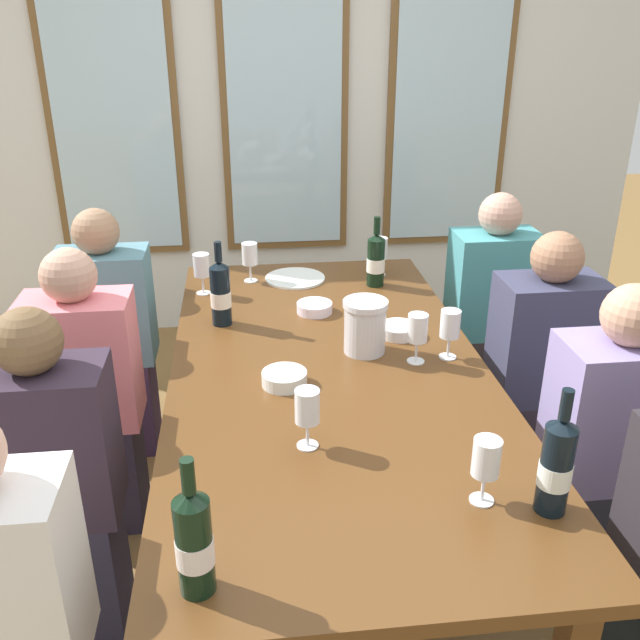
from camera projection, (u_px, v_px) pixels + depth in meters
ground_plane at (329, 542)px, 2.60m from camera, size 12.00×12.00×0.00m
back_wall_with_windows at (284, 85)px, 3.89m from camera, size 4.25×0.10×2.90m
dining_table at (330, 387)px, 2.33m from camera, size 1.05×2.13×0.74m
white_plate_0 at (295, 278)px, 3.07m from camera, size 0.26×0.26×0.01m
metal_pitcher at (365, 326)px, 2.38m from camera, size 0.16×0.16×0.19m
wine_bottle_0 at (221, 293)px, 2.58m from camera, size 0.08×0.08×0.32m
wine_bottle_1 at (194, 542)px, 1.37m from camera, size 0.08×0.08×0.32m
wine_bottle_2 at (556, 465)px, 1.60m from camera, size 0.08×0.08×0.33m
wine_bottle_3 at (376, 260)px, 2.96m from camera, size 0.08×0.08×0.30m
tasting_bowl_0 at (398, 330)px, 2.53m from camera, size 0.14×0.14×0.04m
tasting_bowl_1 at (316, 308)px, 2.72m from camera, size 0.14×0.14×0.04m
tasting_bowl_2 at (284, 378)px, 2.19m from camera, size 0.14×0.14×0.04m
wine_glass_0 at (486, 461)px, 1.63m from camera, size 0.07×0.07×0.17m
wine_glass_1 at (307, 409)px, 1.84m from camera, size 0.07×0.07×0.17m
wine_glass_2 at (380, 250)px, 3.07m from camera, size 0.07×0.07×0.17m
wine_glass_3 at (250, 255)px, 3.00m from camera, size 0.07×0.07×0.17m
wine_glass_4 at (418, 329)px, 2.30m from camera, size 0.07×0.07×0.17m
wine_glass_5 at (450, 326)px, 2.33m from camera, size 0.07×0.07×0.17m
wine_glass_6 at (202, 267)px, 2.87m from camera, size 0.07×0.07×0.17m
seated_person_0 at (111, 341)px, 2.98m from camera, size 0.38×0.24×1.11m
seated_person_1 at (489, 317)px, 3.22m from camera, size 0.38×0.24×1.11m
seated_person_2 at (88, 401)px, 2.52m from camera, size 0.38×0.24×1.11m
seated_person_3 at (540, 377)px, 2.69m from camera, size 0.38×0.24×1.11m
seated_person_4 at (55, 489)px, 2.06m from camera, size 0.38×0.24×1.11m
seated_person_5 at (606, 455)px, 2.22m from camera, size 0.38×0.24×1.11m
seated_person_6 at (2, 633)px, 1.58m from camera, size 0.38×0.24×1.11m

